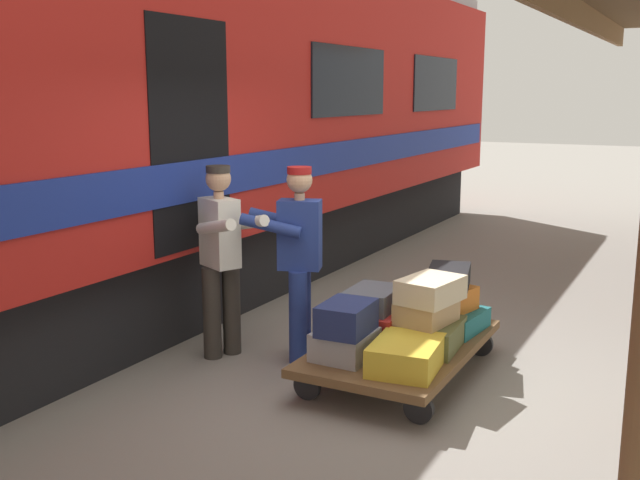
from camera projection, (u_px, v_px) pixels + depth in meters
ground_plane at (398, 387)px, 5.97m from camera, size 60.00×60.00×0.00m
train_car at (66, 120)px, 7.16m from camera, size 3.02×18.27×4.00m
luggage_cart at (401, 348)px, 6.15m from camera, size 1.13×1.97×0.29m
suitcase_yellow_case at (406, 355)px, 5.54m from camera, size 0.54×0.67×0.22m
suitcase_red_plastic at (373, 324)px, 6.24m from camera, size 0.53×0.61×0.25m
suitcase_olive_duffel at (431, 335)px, 6.01m from camera, size 0.49×0.65×0.21m
suitcase_gray_aluminum at (345, 344)px, 5.77m from camera, size 0.43×0.47×0.22m
suitcase_brown_leather at (397, 312)px, 6.71m from camera, size 0.47×0.55×0.17m
suitcase_teal_softside at (452, 320)px, 6.48m from camera, size 0.55×0.62×0.17m
suitcase_slate_roller at (373, 299)px, 6.20m from camera, size 0.40×0.52×0.18m
suitcase_orange_carryall at (452, 299)px, 6.45m from camera, size 0.40×0.47×0.20m
suitcase_navy_fabric at (346, 318)px, 5.69m from camera, size 0.37×0.49×0.24m
suitcase_tan_vintage at (426, 312)px, 5.97m from camera, size 0.43×0.53×0.18m
suitcase_black_hardshell at (449, 277)px, 6.43m from camera, size 0.45×0.56×0.18m
suitcase_cream_canvas at (431, 290)px, 5.93m from camera, size 0.47×0.60×0.19m
porter_in_overalls at (298, 257)px, 6.42m from camera, size 0.73×0.57×1.70m
porter_by_door at (221, 255)px, 6.49m from camera, size 0.74×0.60×1.70m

